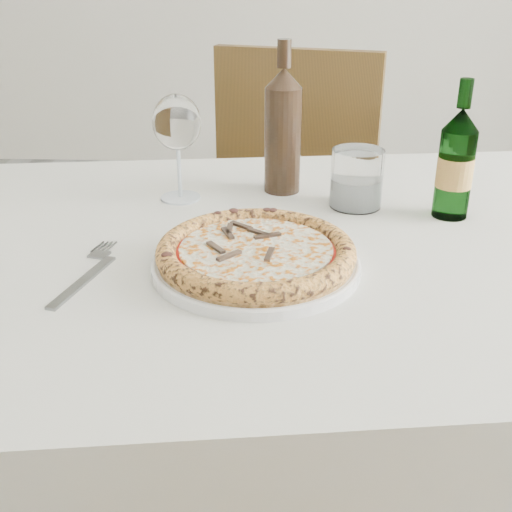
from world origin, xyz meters
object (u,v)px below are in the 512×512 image
object	(u,v)px
pizza	(256,252)
tumbler	(356,182)
dining_table	(258,288)
beer_bottle	(456,164)
wine_bottle	(283,129)
plate	(256,263)
chair_far	(283,204)
wine_glass	(177,125)

from	to	relation	value
pizza	tumbler	bearing A→B (deg)	57.24
dining_table	beer_bottle	xyz separation A→B (m)	(0.32, 0.11, 0.17)
pizza	wine_bottle	world-z (taller)	wine_bottle
dining_table	beer_bottle	world-z (taller)	beer_bottle
plate	wine_bottle	distance (m)	0.35
dining_table	plate	bearing A→B (deg)	-90.00
chair_far	wine_bottle	distance (m)	0.62
dining_table	chair_far	world-z (taller)	chair_far
wine_glass	tumbler	distance (m)	0.32
pizza	wine_glass	world-z (taller)	wine_glass
plate	wine_glass	world-z (taller)	wine_glass
wine_glass	beer_bottle	size ratio (longest dim) A/B	0.83
plate	chair_far	bearing A→B (deg)	87.08
beer_bottle	tumbler	bearing A→B (deg)	165.04
dining_table	wine_glass	distance (m)	0.32
wine_glass	chair_far	bearing A→B (deg)	71.78
dining_table	pizza	size ratio (longest dim) A/B	5.79
beer_bottle	plate	bearing A→B (deg)	-146.04
wine_glass	tumbler	size ratio (longest dim) A/B	1.85
plate	pizza	bearing A→B (deg)	-161.69
pizza	beer_bottle	bearing A→B (deg)	33.96
dining_table	wine_bottle	world-z (taller)	wine_bottle
chair_far	wine_bottle	bearing A→B (deg)	-90.83
dining_table	wine_glass	bearing A→B (deg)	129.07
beer_bottle	wine_bottle	world-z (taller)	wine_bottle
pizza	beer_bottle	world-z (taller)	beer_bottle
pizza	plate	bearing A→B (deg)	18.31
plate	beer_bottle	world-z (taller)	beer_bottle
beer_bottle	wine_bottle	size ratio (longest dim) A/B	0.84
dining_table	wine_bottle	size ratio (longest dim) A/B	5.94
dining_table	plate	size ratio (longest dim) A/B	5.51
chair_far	beer_bottle	size ratio (longest dim) A/B	4.11
chair_far	dining_table	bearing A→B (deg)	-93.30
wine_glass	wine_bottle	size ratio (longest dim) A/B	0.69
wine_bottle	dining_table	bearing A→B (deg)	-98.84
wine_glass	beer_bottle	world-z (taller)	beer_bottle
tumbler	wine_bottle	distance (m)	0.17
pizza	tumbler	size ratio (longest dim) A/B	2.75
dining_table	plate	world-z (taller)	plate
dining_table	chair_far	distance (m)	0.77
chair_far	pizza	bearing A→B (deg)	-92.92
chair_far	plate	bearing A→B (deg)	-92.92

